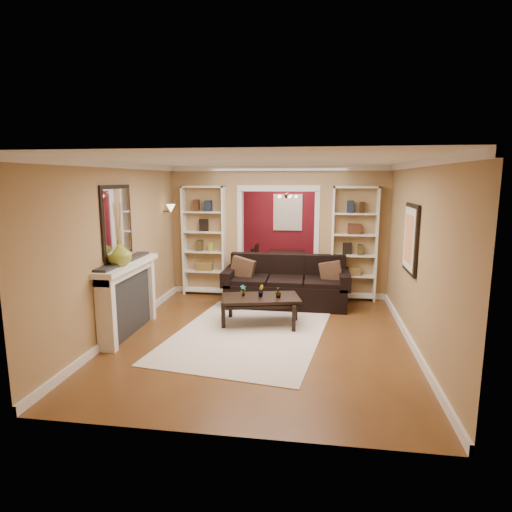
% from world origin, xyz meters
% --- Properties ---
extents(floor, '(8.00, 8.00, 0.00)m').
position_xyz_m(floor, '(0.00, 0.00, 0.00)').
color(floor, brown).
rests_on(floor, ground).
extents(ceiling, '(8.00, 8.00, 0.00)m').
position_xyz_m(ceiling, '(0.00, 0.00, 2.70)').
color(ceiling, white).
rests_on(ceiling, ground).
extents(wall_back, '(8.00, 0.00, 8.00)m').
position_xyz_m(wall_back, '(0.00, 4.00, 1.35)').
color(wall_back, '#A58457').
rests_on(wall_back, ground).
extents(wall_front, '(8.00, 0.00, 8.00)m').
position_xyz_m(wall_front, '(0.00, -4.00, 1.35)').
color(wall_front, '#A58457').
rests_on(wall_front, ground).
extents(wall_left, '(0.00, 8.00, 8.00)m').
position_xyz_m(wall_left, '(-2.25, 0.00, 1.35)').
color(wall_left, '#A58457').
rests_on(wall_left, ground).
extents(wall_right, '(0.00, 8.00, 8.00)m').
position_xyz_m(wall_right, '(2.25, 0.00, 1.35)').
color(wall_right, '#A58457').
rests_on(wall_right, ground).
extents(partition_wall, '(4.50, 0.15, 2.70)m').
position_xyz_m(partition_wall, '(0.00, 1.20, 1.35)').
color(partition_wall, '#A58457').
rests_on(partition_wall, floor).
extents(red_back_panel, '(4.44, 0.04, 2.64)m').
position_xyz_m(red_back_panel, '(0.00, 3.97, 1.32)').
color(red_back_panel, maroon).
rests_on(red_back_panel, floor).
extents(dining_window, '(0.78, 0.03, 0.98)m').
position_xyz_m(dining_window, '(0.00, 3.93, 1.55)').
color(dining_window, '#8CA5CC').
rests_on(dining_window, wall_back).
extents(area_rug, '(2.68, 3.44, 0.01)m').
position_xyz_m(area_rug, '(-0.23, -1.27, 0.01)').
color(area_rug, beige).
rests_on(area_rug, floor).
extents(sofa, '(2.42, 1.05, 0.95)m').
position_xyz_m(sofa, '(0.24, 0.45, 0.47)').
color(sofa, black).
rests_on(sofa, floor).
extents(pillow_left, '(0.47, 0.23, 0.46)m').
position_xyz_m(pillow_left, '(-0.62, 0.43, 0.69)').
color(pillow_left, brown).
rests_on(pillow_left, sofa).
extents(pillow_right, '(0.42, 0.17, 0.40)m').
position_xyz_m(pillow_right, '(1.09, 0.43, 0.66)').
color(pillow_right, brown).
rests_on(pillow_right, sofa).
extents(coffee_table, '(1.41, 0.97, 0.49)m').
position_xyz_m(coffee_table, '(-0.10, -0.77, 0.24)').
color(coffee_table, black).
rests_on(coffee_table, floor).
extents(plant_left, '(0.12, 0.11, 0.19)m').
position_xyz_m(plant_left, '(-0.40, -0.77, 0.58)').
color(plant_left, '#336626').
rests_on(plant_left, coffee_table).
extents(plant_center, '(0.10, 0.12, 0.20)m').
position_xyz_m(plant_center, '(-0.10, -0.77, 0.59)').
color(plant_center, '#336626').
rests_on(plant_center, coffee_table).
extents(plant_right, '(0.13, 0.13, 0.18)m').
position_xyz_m(plant_right, '(0.20, -0.77, 0.58)').
color(plant_right, '#336626').
rests_on(plant_right, coffee_table).
extents(bookshelf_left, '(0.90, 0.30, 2.30)m').
position_xyz_m(bookshelf_left, '(-1.55, 1.03, 1.15)').
color(bookshelf_left, white).
rests_on(bookshelf_left, floor).
extents(bookshelf_right, '(0.90, 0.30, 2.30)m').
position_xyz_m(bookshelf_right, '(1.55, 1.03, 1.15)').
color(bookshelf_right, white).
rests_on(bookshelf_right, floor).
extents(fireplace, '(0.32, 1.70, 1.16)m').
position_xyz_m(fireplace, '(-2.09, -1.50, 0.58)').
color(fireplace, white).
rests_on(fireplace, floor).
extents(vase, '(0.47, 0.47, 0.38)m').
position_xyz_m(vase, '(-2.09, -1.76, 1.35)').
color(vase, olive).
rests_on(vase, fireplace).
extents(mirror, '(0.03, 0.95, 1.10)m').
position_xyz_m(mirror, '(-2.23, -1.50, 1.80)').
color(mirror, silver).
rests_on(mirror, wall_left).
extents(wall_sconce, '(0.18, 0.18, 0.22)m').
position_xyz_m(wall_sconce, '(-2.15, 0.55, 1.83)').
color(wall_sconce, '#FFE0A5').
rests_on(wall_sconce, wall_left).
extents(framed_art, '(0.04, 0.85, 1.05)m').
position_xyz_m(framed_art, '(2.21, -1.00, 1.55)').
color(framed_art, black).
rests_on(framed_art, wall_right).
extents(dining_table, '(1.70, 0.95, 0.60)m').
position_xyz_m(dining_table, '(0.07, 2.68, 0.30)').
color(dining_table, black).
rests_on(dining_table, floor).
extents(dining_chair_nw, '(0.53, 0.53, 0.84)m').
position_xyz_m(dining_chair_nw, '(-0.48, 2.38, 0.42)').
color(dining_chair_nw, black).
rests_on(dining_chair_nw, floor).
extents(dining_chair_ne, '(0.46, 0.46, 0.77)m').
position_xyz_m(dining_chair_ne, '(0.62, 2.38, 0.38)').
color(dining_chair_ne, black).
rests_on(dining_chair_ne, floor).
extents(dining_chair_sw, '(0.52, 0.52, 0.84)m').
position_xyz_m(dining_chair_sw, '(-0.48, 2.98, 0.42)').
color(dining_chair_sw, black).
rests_on(dining_chair_sw, floor).
extents(dining_chair_se, '(0.49, 0.49, 0.84)m').
position_xyz_m(dining_chair_se, '(0.62, 2.98, 0.42)').
color(dining_chair_se, black).
rests_on(dining_chair_se, floor).
extents(chandelier, '(0.50, 0.50, 0.30)m').
position_xyz_m(chandelier, '(0.00, 2.70, 2.02)').
color(chandelier, '#382A19').
rests_on(chandelier, ceiling).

